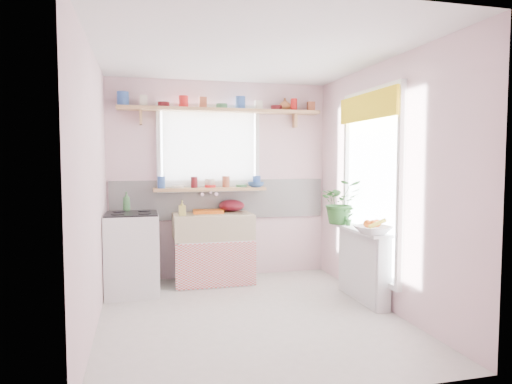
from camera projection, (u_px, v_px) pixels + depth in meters
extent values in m
plane|color=silver|center=(249.00, 316.00, 4.39)|extent=(3.20, 3.20, 0.00)
plane|color=white|center=(249.00, 52.00, 4.22)|extent=(3.20, 3.20, 0.00)
plane|color=beige|center=(220.00, 180.00, 5.85)|extent=(2.80, 0.00, 2.80)
plane|color=beige|center=(311.00, 202.00, 2.76)|extent=(2.80, 0.00, 2.80)
plane|color=beige|center=(93.00, 189.00, 3.96)|extent=(0.00, 3.20, 3.20)
plane|color=beige|center=(383.00, 185.00, 4.65)|extent=(0.00, 3.20, 3.20)
cube|color=white|center=(221.00, 199.00, 5.85)|extent=(2.74, 0.03, 0.50)
cube|color=pink|center=(221.00, 215.00, 5.86)|extent=(2.74, 0.02, 0.12)
cube|color=white|center=(209.00, 148.00, 5.78)|extent=(1.20, 0.01, 1.00)
cube|color=white|center=(209.00, 148.00, 5.72)|extent=(1.15, 0.02, 0.95)
cube|color=white|center=(373.00, 184.00, 4.84)|extent=(0.01, 1.10, 1.90)
cube|color=yellow|center=(367.00, 107.00, 4.76)|extent=(0.03, 1.20, 0.28)
cube|color=white|center=(213.00, 260.00, 5.59)|extent=(0.85, 0.55, 0.55)
cube|color=#E24342|center=(217.00, 265.00, 5.32)|extent=(0.95, 0.02, 0.53)
cube|color=tan|center=(213.00, 226.00, 5.56)|extent=(0.95, 0.55, 0.30)
cylinder|color=silver|center=(209.00, 192.00, 5.77)|extent=(0.03, 0.22, 0.03)
cube|color=white|center=(132.00, 254.00, 5.10)|extent=(0.58, 0.58, 0.90)
cube|color=black|center=(131.00, 214.00, 5.07)|extent=(0.56, 0.56, 0.02)
cylinder|color=black|center=(118.00, 214.00, 4.90)|extent=(0.14, 0.14, 0.01)
cylinder|color=black|center=(144.00, 214.00, 4.97)|extent=(0.14, 0.14, 0.01)
cylinder|color=black|center=(119.00, 211.00, 5.17)|extent=(0.14, 0.14, 0.01)
cylinder|color=black|center=(144.00, 211.00, 5.24)|extent=(0.14, 0.14, 0.01)
cube|color=white|center=(363.00, 266.00, 4.88)|extent=(0.15, 0.90, 0.75)
cube|color=white|center=(361.00, 230.00, 4.84)|extent=(0.22, 0.95, 0.03)
cube|color=tan|center=(210.00, 189.00, 5.70)|extent=(1.40, 0.22, 0.04)
cube|color=tan|center=(222.00, 110.00, 5.66)|extent=(2.52, 0.24, 0.04)
cylinder|color=#3359A5|center=(123.00, 101.00, 5.37)|extent=(0.11, 0.11, 0.12)
cylinder|color=silver|center=(144.00, 101.00, 5.43)|extent=(0.11, 0.11, 0.12)
cylinder|color=#590F14|center=(164.00, 105.00, 5.49)|extent=(0.11, 0.11, 0.06)
cylinder|color=red|center=(183.00, 103.00, 5.54)|extent=(0.11, 0.11, 0.12)
cylinder|color=#A55133|center=(203.00, 103.00, 5.60)|extent=(0.11, 0.11, 0.12)
cylinder|color=#3F7F4C|center=(222.00, 106.00, 5.66)|extent=(0.11, 0.11, 0.06)
cylinder|color=#3359A5|center=(240.00, 104.00, 5.72)|extent=(0.11, 0.11, 0.12)
cylinder|color=silver|center=(259.00, 105.00, 5.77)|extent=(0.11, 0.11, 0.12)
cylinder|color=#590F14|center=(276.00, 108.00, 5.83)|extent=(0.11, 0.11, 0.06)
cylinder|color=red|center=(294.00, 106.00, 5.89)|extent=(0.11, 0.11, 0.12)
cylinder|color=#A55133|center=(311.00, 107.00, 5.95)|extent=(0.11, 0.11, 0.12)
cylinder|color=#3359A5|center=(160.00, 183.00, 5.55)|extent=(0.11, 0.11, 0.12)
cylinder|color=silver|center=(177.00, 183.00, 5.60)|extent=(0.11, 0.11, 0.12)
cylinder|color=#590F14|center=(194.00, 185.00, 5.65)|extent=(0.11, 0.11, 0.06)
cylinder|color=red|center=(210.00, 183.00, 5.70)|extent=(0.11, 0.11, 0.12)
cylinder|color=#A55133|center=(226.00, 183.00, 5.75)|extent=(0.11, 0.11, 0.12)
cylinder|color=#3F7F4C|center=(242.00, 185.00, 5.80)|extent=(0.11, 0.11, 0.06)
cylinder|color=#3359A5|center=(258.00, 182.00, 5.85)|extent=(0.11, 0.11, 0.12)
cube|color=orange|center=(208.00, 211.00, 5.63)|extent=(0.39, 0.30, 0.04)
ellipsoid|color=#580F1B|center=(232.00, 206.00, 5.81)|extent=(0.34, 0.34, 0.15)
imported|color=#2A5E25|center=(340.00, 202.00, 5.20)|extent=(0.51, 0.46, 0.50)
imported|color=silver|center=(373.00, 230.00, 4.47)|extent=(0.39, 0.39, 0.08)
imported|color=#2E6D2B|center=(348.00, 215.00, 5.06)|extent=(0.15, 0.12, 0.23)
imported|color=#CCC25B|center=(182.00, 208.00, 5.37)|extent=(0.08, 0.08, 0.18)
imported|color=beige|center=(210.00, 183.00, 5.76)|extent=(0.17, 0.17, 0.11)
imported|color=#2C5292|center=(256.00, 185.00, 5.78)|extent=(0.22, 0.22, 0.07)
imported|color=#A25D31|center=(285.00, 105.00, 5.92)|extent=(0.18, 0.18, 0.17)
imported|color=#408044|center=(126.00, 201.00, 5.26)|extent=(0.11, 0.11, 0.22)
sphere|color=orange|center=(373.00, 224.00, 4.47)|extent=(0.08, 0.08, 0.08)
sphere|color=orange|center=(377.00, 223.00, 4.51)|extent=(0.08, 0.08, 0.08)
sphere|color=orange|center=(367.00, 224.00, 4.48)|extent=(0.08, 0.08, 0.08)
cylinder|color=yellow|center=(377.00, 223.00, 4.43)|extent=(0.18, 0.04, 0.10)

